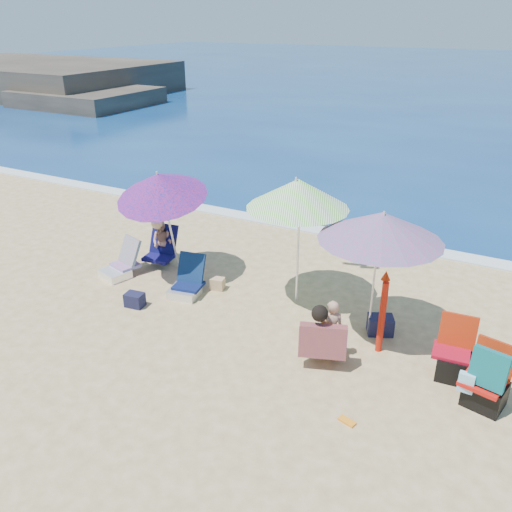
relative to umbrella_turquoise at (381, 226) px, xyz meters
The scene contains 19 objects.
ground 2.85m from the umbrella_turquoise, 143.63° to the right, with size 120.00×120.00×0.00m.
sea 43.83m from the umbrella_turquoise, 92.22° to the left, with size 120.00×80.00×0.12m.
foam 4.62m from the umbrella_turquoise, 113.72° to the left, with size 120.00×0.50×0.04m.
headland 34.40m from the umbrella_turquoise, 147.47° to the left, with size 20.50×11.50×2.60m.
umbrella_turquoise is the anchor object (origin of this frame).
umbrella_striped 1.64m from the umbrella_turquoise, 163.88° to the left, with size 2.25×2.25×2.36m.
umbrella_blue 4.19m from the umbrella_turquoise, behind, with size 1.99×2.04×2.35m.
furled_umbrella 1.26m from the umbrella_turquoise, 54.22° to the right, with size 0.20×0.29×1.33m.
chair_navy 3.87m from the umbrella_turquoise, behind, with size 0.63×0.78×0.73m.
chair_rainbow 5.38m from the umbrella_turquoise, behind, with size 0.70×0.89×0.73m.
camp_chair_left 2.20m from the umbrella_turquoise, 18.80° to the right, with size 0.62×0.57×0.90m.
camp_chair_right 2.60m from the umbrella_turquoise, 27.43° to the right, with size 0.65×0.66×0.95m.
person_center 1.80m from the umbrella_turquoise, 110.27° to the right, with size 0.74×0.82×1.02m.
person_left 4.93m from the umbrella_turquoise, behind, with size 0.67×0.75×1.05m.
bag_navy_a 4.54m from the umbrella_turquoise, 164.91° to the right, with size 0.36×0.28×0.26m.
bag_tan 3.56m from the umbrella_turquoise, behind, with size 0.30×0.24×0.23m.
bag_navy_b 1.78m from the umbrella_turquoise, 47.00° to the left, with size 0.50×0.45×0.31m.
bag_black_b 2.08m from the umbrella_turquoise, 118.49° to the right, with size 0.23×0.16×0.17m.
orange_item 2.87m from the umbrella_turquoise, 80.79° to the right, with size 0.25×0.16×0.03m.
Camera 1 is at (3.46, -6.03, 4.80)m, focal length 36.60 mm.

